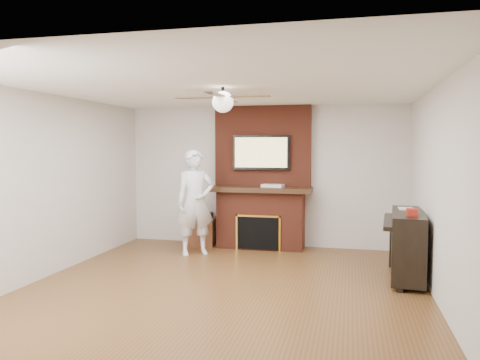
% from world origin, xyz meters
% --- Properties ---
extents(room_shell, '(5.36, 5.86, 2.86)m').
position_xyz_m(room_shell, '(0.00, 0.00, 1.25)').
color(room_shell, '#553519').
rests_on(room_shell, ground).
extents(fireplace, '(1.78, 0.64, 2.50)m').
position_xyz_m(fireplace, '(0.00, 2.55, 1.00)').
color(fireplace, maroon).
rests_on(fireplace, ground).
extents(tv, '(1.00, 0.08, 0.60)m').
position_xyz_m(tv, '(0.00, 2.50, 1.68)').
color(tv, black).
rests_on(tv, fireplace).
extents(ceiling_fan, '(1.21, 1.21, 0.31)m').
position_xyz_m(ceiling_fan, '(-0.00, 0.00, 2.33)').
color(ceiling_fan, black).
rests_on(ceiling_fan, room_shell).
extents(person, '(0.76, 0.70, 1.73)m').
position_xyz_m(person, '(-0.95, 1.73, 0.86)').
color(person, silver).
rests_on(person, ground).
extents(side_table, '(0.56, 0.56, 0.59)m').
position_xyz_m(side_table, '(-1.10, 2.48, 0.27)').
color(side_table, '#522A17').
rests_on(side_table, ground).
extents(piano, '(0.62, 1.42, 1.00)m').
position_xyz_m(piano, '(2.28, 1.01, 0.49)').
color(piano, black).
rests_on(piano, ground).
extents(cable_box, '(0.40, 0.27, 0.05)m').
position_xyz_m(cable_box, '(0.22, 2.45, 1.11)').
color(cable_box, silver).
rests_on(cable_box, fireplace).
extents(candle_orange, '(0.07, 0.07, 0.13)m').
position_xyz_m(candle_orange, '(-0.19, 2.31, 0.06)').
color(candle_orange, '#BC3D16').
rests_on(candle_orange, ground).
extents(candle_green, '(0.07, 0.07, 0.08)m').
position_xyz_m(candle_green, '(-0.10, 2.35, 0.04)').
color(candle_green, '#438836').
rests_on(candle_green, ground).
extents(candle_cream, '(0.07, 0.07, 0.10)m').
position_xyz_m(candle_cream, '(0.04, 2.30, 0.05)').
color(candle_cream, beige).
rests_on(candle_cream, ground).
extents(candle_blue, '(0.06, 0.06, 0.09)m').
position_xyz_m(candle_blue, '(0.28, 2.32, 0.04)').
color(candle_blue, '#2B5D82').
rests_on(candle_blue, ground).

